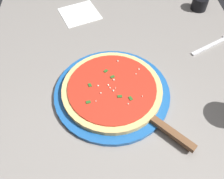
# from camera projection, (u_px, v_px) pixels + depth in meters

# --- Properties ---
(ground_plane) EXTENTS (5.00, 5.00, 0.00)m
(ground_plane) POSITION_uv_depth(u_px,v_px,m) (116.00, 172.00, 1.32)
(ground_plane) COLOR black
(restaurant_table) EXTENTS (1.01, 0.86, 0.74)m
(restaurant_table) POSITION_uv_depth(u_px,v_px,m) (118.00, 109.00, 0.83)
(restaurant_table) COLOR black
(restaurant_table) RESTS_ON ground_plane
(serving_plate) EXTENTS (0.33, 0.33, 0.01)m
(serving_plate) POSITION_uv_depth(u_px,v_px,m) (112.00, 92.00, 0.70)
(serving_plate) COLOR #195199
(serving_plate) RESTS_ON restaurant_table
(pizza) EXTENTS (0.28, 0.28, 0.02)m
(pizza) POSITION_uv_depth(u_px,v_px,m) (112.00, 89.00, 0.69)
(pizza) COLOR #DBB26B
(pizza) RESTS_ON serving_plate
(pizza_server) EXTENTS (0.19, 0.18, 0.01)m
(pizza_server) POSITION_uv_depth(u_px,v_px,m) (159.00, 124.00, 0.63)
(pizza_server) COLOR silver
(pizza_server) RESTS_ON serving_plate
(cup_small_sauce) EXTENTS (0.06, 0.06, 0.05)m
(cup_small_sauce) POSITION_uv_depth(u_px,v_px,m) (200.00, 3.00, 0.94)
(cup_small_sauce) COLOR black
(cup_small_sauce) RESTS_ON restaurant_table
(napkin_folded_right) EXTENTS (0.17, 0.17, 0.00)m
(napkin_folded_right) POSITION_uv_depth(u_px,v_px,m) (80.00, 14.00, 0.94)
(napkin_folded_right) COLOR white
(napkin_folded_right) RESTS_ON restaurant_table
(fork) EXTENTS (0.10, 0.17, 0.00)m
(fork) POSITION_uv_depth(u_px,v_px,m) (216.00, 43.00, 0.83)
(fork) COLOR silver
(fork) RESTS_ON restaurant_table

